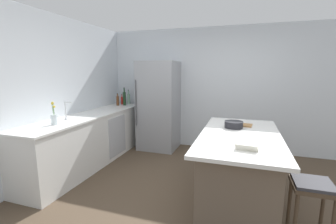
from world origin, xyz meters
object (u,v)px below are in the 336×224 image
at_px(kitchen_island, 238,167).
at_px(bar_stool, 312,193).
at_px(flower_vase, 54,118).
at_px(gin_bottle, 129,99).
at_px(cutting_board, 241,125).
at_px(hot_sauce_bottle, 122,100).
at_px(syrup_bottle, 118,100).
at_px(cookbook_stack, 247,146).
at_px(mixing_bowl, 234,125).
at_px(sink_faucet, 66,110).
at_px(refrigerator, 159,106).
at_px(wine_bottle, 124,98).

xyz_separation_m(kitchen_island, bar_stool, (0.69, -0.61, 0.08)).
distance_m(flower_vase, gin_bottle, 2.24).
xyz_separation_m(flower_vase, cutting_board, (2.58, 0.89, -0.11)).
distance_m(flower_vase, hot_sauce_bottle, 2.14).
bearing_deg(kitchen_island, syrup_bottle, 149.67).
height_order(flower_vase, cookbook_stack, flower_vase).
relative_size(kitchen_island, mixing_bowl, 7.58).
xyz_separation_m(kitchen_island, sink_faucet, (-2.65, -0.05, 0.62)).
relative_size(kitchen_island, gin_bottle, 5.81).
relative_size(refrigerator, flower_vase, 5.65).
height_order(hot_sauce_bottle, syrup_bottle, syrup_bottle).
height_order(refrigerator, mixing_bowl, refrigerator).
relative_size(bar_stool, cutting_board, 2.09).
distance_m(kitchen_island, flower_vase, 2.66).
height_order(gin_bottle, mixing_bowl, gin_bottle).
distance_m(refrigerator, sink_faucet, 1.97).
relative_size(flower_vase, gin_bottle, 1.01).
xyz_separation_m(refrigerator, syrup_bottle, (-0.94, -0.12, 0.09)).
height_order(refrigerator, sink_faucet, refrigerator).
distance_m(sink_faucet, flower_vase, 0.35).
height_order(sink_faucet, flower_vase, flower_vase).
bearing_deg(bar_stool, cutting_board, 121.45).
xyz_separation_m(sink_faucet, gin_bottle, (0.10, 1.90, -0.03)).
bearing_deg(flower_vase, mixing_bowl, 15.92).
bearing_deg(bar_stool, kitchen_island, 138.51).
bearing_deg(mixing_bowl, sink_faucet, -171.76).
height_order(refrigerator, gin_bottle, refrigerator).
relative_size(cookbook_stack, cutting_board, 0.75).
bearing_deg(flower_vase, syrup_bottle, 92.99).
distance_m(flower_vase, cutting_board, 2.73).
relative_size(gin_bottle, cookbook_stack, 1.40).
distance_m(kitchen_island, mixing_bowl, 0.59).
xyz_separation_m(refrigerator, hot_sauce_bottle, (-0.93, 0.06, 0.07)).
relative_size(kitchen_island, cutting_board, 6.12).
height_order(refrigerator, syrup_bottle, refrigerator).
bearing_deg(refrigerator, flower_vase, -112.08).
xyz_separation_m(gin_bottle, cutting_board, (2.55, -1.34, -0.14)).
relative_size(bar_stool, cookbook_stack, 2.78).
xyz_separation_m(kitchen_island, cutting_board, (0.01, 0.50, 0.46)).
xyz_separation_m(bar_stool, gin_bottle, (-3.23, 2.45, 0.52)).
bearing_deg(gin_bottle, bar_stool, -37.20).
relative_size(hot_sauce_bottle, mixing_bowl, 0.95).
relative_size(kitchen_island, flower_vase, 5.74).
bearing_deg(flower_vase, gin_bottle, 89.37).
bearing_deg(wine_bottle, gin_bottle, 89.18).
bearing_deg(refrigerator, sink_faucet, -117.92).
xyz_separation_m(bar_stool, hot_sauce_bottle, (-3.35, 2.35, 0.48)).
xyz_separation_m(sink_faucet, syrup_bottle, (-0.02, 1.62, -0.04)).
relative_size(refrigerator, cookbook_stack, 8.00).
bearing_deg(kitchen_island, sink_faucet, -178.85).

